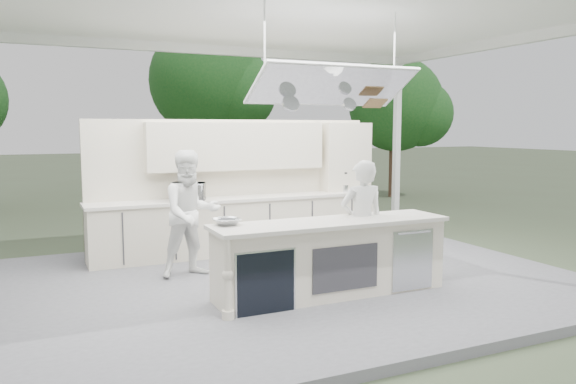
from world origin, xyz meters
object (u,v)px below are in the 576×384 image
demo_island (330,258)px  sous_chef (191,213)px  head_chef (362,223)px  back_counter (241,224)px

demo_island → sous_chef: sous_chef is taller
head_chef → sous_chef: (-1.95, 1.43, 0.06)m
back_counter → head_chef: size_ratio=3.01×
back_counter → sous_chef: 1.71m
demo_island → back_counter: bearing=93.6°
back_counter → sous_chef: bearing=-135.0°
head_chef → sous_chef: bearing=-30.1°
sous_chef → back_counter: bearing=39.4°
demo_island → head_chef: bearing=19.5°
demo_island → head_chef: size_ratio=1.84×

